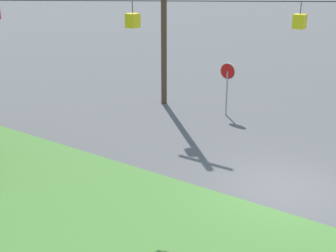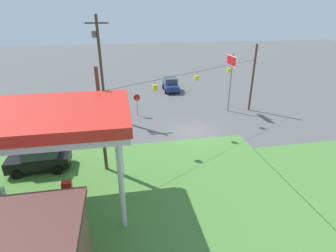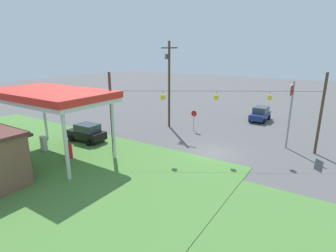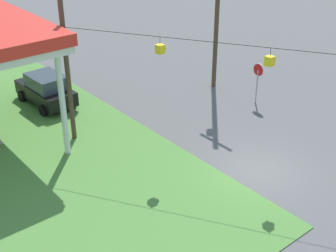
# 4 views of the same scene
# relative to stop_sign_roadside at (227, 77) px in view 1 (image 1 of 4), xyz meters

# --- Properties ---
(ground_plane) EXTENTS (160.00, 160.00, 0.00)m
(ground_plane) POSITION_rel_stop_sign_roadside_xyz_m (-4.99, 5.54, -1.81)
(ground_plane) COLOR #565656
(stop_sign_roadside) EXTENTS (0.80, 0.08, 2.50)m
(stop_sign_roadside) POSITION_rel_stop_sign_roadside_xyz_m (0.00, 0.00, 0.00)
(stop_sign_roadside) COLOR #99999E
(stop_sign_roadside) RESTS_ON ground
(signal_span_gantry) EXTENTS (16.35, 10.24, 7.51)m
(signal_span_gantry) POSITION_rel_stop_sign_roadside_xyz_m (-4.99, 5.53, 2.24)
(signal_span_gantry) COLOR #4C3828
(signal_span_gantry) RESTS_ON ground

